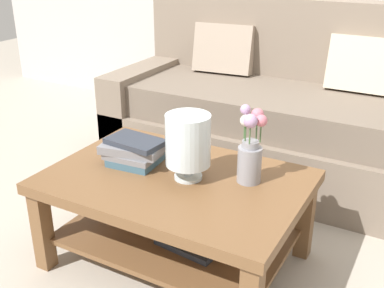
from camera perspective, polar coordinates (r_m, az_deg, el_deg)
name	(u,v)px	position (r m, az deg, el deg)	size (l,w,h in m)	color
ground_plane	(222,224)	(2.58, 3.63, -9.51)	(10.00, 10.00, 0.00)	#ADA393
couch	(281,117)	(3.06, 10.68, 3.23)	(2.13, 0.90, 1.06)	#7A6B5B
coffee_table	(177,202)	(2.14, -1.76, -6.97)	(1.12, 0.77, 0.44)	brown
book_stack_main	(134,151)	(2.20, -6.94, -0.80)	(0.30, 0.23, 0.12)	#3D6075
glass_hurricane_vase	(188,142)	(2.00, -0.45, 0.29)	(0.19, 0.19, 0.29)	silver
flower_pitcher	(250,151)	(2.00, 7.01, -0.81)	(0.12, 0.12, 0.34)	gray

